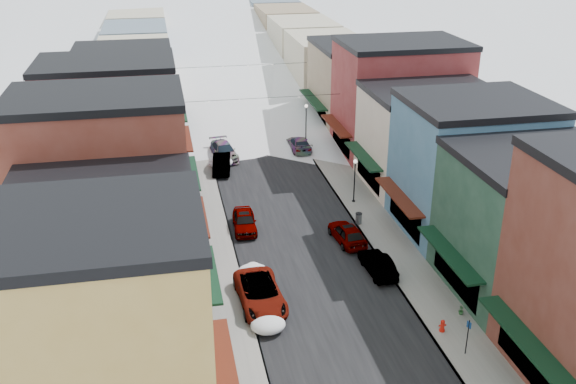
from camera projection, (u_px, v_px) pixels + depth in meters
name	position (u px, v px, depth m)	size (l,w,h in m)	color
road	(236.00, 104.00, 83.53)	(10.00, 160.00, 0.01)	black
sidewalk_left	(185.00, 107.00, 82.30)	(3.20, 160.00, 0.15)	gray
sidewalk_right	(286.00, 101.00, 84.70)	(3.20, 160.00, 0.15)	gray
curb_left	(197.00, 106.00, 82.58)	(0.10, 160.00, 0.15)	slate
curb_right	(274.00, 102.00, 84.41)	(0.10, 160.00, 0.15)	slate
bldg_l_yellow	(95.00, 334.00, 28.53)	(11.30, 8.70, 11.50)	#DCAC51
bldg_l_cream	(108.00, 260.00, 36.56)	(11.30, 8.20, 9.50)	beige
bldg_l_brick_near	(104.00, 184.00, 43.06)	(12.30, 8.20, 12.50)	maroon
bldg_l_grayblue	(119.00, 163.00, 51.48)	(11.30, 9.20, 9.00)	gray
bldg_l_brick_far	(111.00, 119.00, 58.99)	(13.30, 9.20, 11.00)	maroon
bldg_l_tan	(126.00, 96.00, 68.35)	(11.30, 11.20, 10.00)	tan
bldg_r_green	(533.00, 223.00, 40.90)	(11.30, 9.20, 9.50)	#1F4130
bldg_r_blue	(470.00, 166.00, 48.79)	(11.30, 9.20, 10.50)	teal
bldg_r_cream	(429.00, 138.00, 57.26)	(12.30, 9.20, 9.00)	beige
bldg_r_brick_far	(399.00, 98.00, 64.94)	(13.30, 9.20, 11.50)	maroon
bldg_r_tan	(360.00, 84.00, 74.14)	(11.30, 11.20, 9.50)	#917B5F
distant_blocks	(217.00, 42.00, 102.59)	(34.00, 55.00, 8.00)	gray
overhead_cables	(249.00, 80.00, 69.82)	(16.40, 15.04, 0.04)	black
car_white_suv	(260.00, 293.00, 40.63)	(2.69, 5.84, 1.62)	silver
car_silver_sedan	(244.00, 221.00, 50.32)	(1.77, 4.40, 1.50)	#ABADB4
car_dark_hatch	(222.00, 164.00, 61.74)	(1.63, 4.68, 1.54)	black
car_silver_wagon	(224.00, 151.00, 65.02)	(2.17, 5.33, 1.55)	#ACADB4
car_green_sedan	(378.00, 264.00, 44.25)	(1.47, 4.22, 1.39)	black
car_gray_suv	(347.00, 233.00, 48.40)	(1.80, 4.47, 1.52)	#9EA1A6
car_black_sedan	(299.00, 144.00, 67.13)	(2.03, 4.99, 1.45)	black
car_lane_silver	(236.00, 118.00, 75.88)	(1.59, 3.96, 1.35)	#A4A6AC
car_lane_white	(231.00, 78.00, 93.43)	(2.64, 5.73, 1.59)	white
fire_hydrant	(442.00, 326.00, 37.95)	(0.45, 0.34, 0.77)	red
parking_sign	(468.00, 334.00, 35.62)	(0.14, 0.29, 2.24)	black
trash_can	(359.00, 218.00, 51.09)	(0.53, 0.53, 0.90)	slate
streetlamp_near	(355.00, 175.00, 54.20)	(0.32, 0.32, 3.84)	black
streetlamp_far	(306.00, 119.00, 67.96)	(0.36, 0.36, 4.33)	black
planter_far	(461.00, 310.00, 39.58)	(0.31, 0.31, 0.56)	#2B602F
snow_pile_near	(268.00, 324.00, 38.27)	(2.11, 2.50, 0.89)	white
snow_pile_mid	(253.00, 272.00, 43.83)	(2.19, 2.55, 0.93)	white
snow_pile_far	(221.00, 162.00, 62.88)	(2.42, 2.69, 1.02)	white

